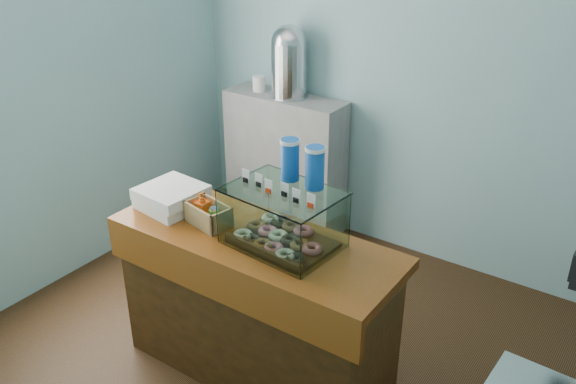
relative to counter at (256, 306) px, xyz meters
The scene contains 8 objects.
ground 0.52m from the counter, 90.00° to the left, with size 3.50×3.50×0.00m, color black.
room_shell 1.27m from the counter, 84.37° to the left, with size 3.54×3.04×2.82m.
counter is the anchor object (origin of this frame).
back_shelf 1.82m from the counter, 119.76° to the left, with size 1.00×0.32×1.10m, color gray.
display_case 0.63m from the counter, 18.91° to the left, with size 0.59×0.45×0.52m.
condiment_crate 0.58m from the counter, behind, with size 0.27×0.20×0.17m.
pastry_boxes 0.78m from the counter, behind, with size 0.37×0.37×0.13m.
coffee_urn 2.03m from the counter, 118.70° to the left, with size 0.30×0.30×0.55m.
Camera 1 is at (1.71, -2.42, 2.52)m, focal length 38.00 mm.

